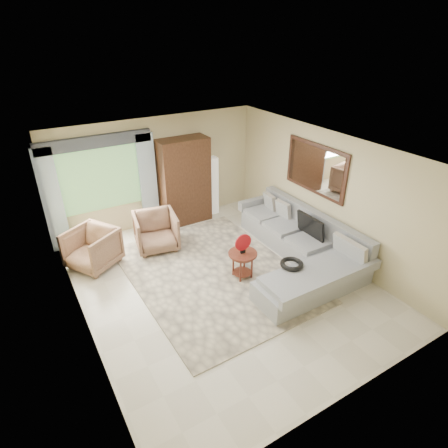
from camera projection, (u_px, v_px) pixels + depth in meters
ground at (222, 282)px, 7.22m from camera, size 6.00×6.00×0.00m
area_rug at (213, 273)px, 7.46m from camera, size 3.07×4.05×0.02m
sectional_sofa at (300, 249)px, 7.75m from camera, size 2.30×3.46×0.90m
tv_screen at (310, 226)px, 7.71m from camera, size 0.14×0.74×0.48m
garden_hose at (292, 264)px, 6.80m from camera, size 0.43×0.43×0.09m
coffee_table at (242, 264)px, 7.24m from camera, size 0.56×0.56×0.56m
red_disc at (243, 242)px, 7.01m from camera, size 0.34×0.04×0.34m
armchair_left at (92, 249)px, 7.53m from camera, size 1.22×1.22×0.82m
armchair_right at (156, 231)px, 8.15m from camera, size 1.03×1.05×0.82m
potted_plant at (75, 237)px, 8.20m from camera, size 0.64×0.60×0.56m
armoire at (184, 181)px, 9.03m from camera, size 1.20×0.55×2.10m
floor_lamp at (212, 186)px, 9.58m from camera, size 0.24×0.24×1.50m
window at (100, 179)px, 8.19m from camera, size 1.80×0.04×1.40m
curtain_left at (52, 201)px, 7.77m from camera, size 0.40×0.08×2.30m
curtain_right at (148, 182)px, 8.72m from camera, size 0.40×0.08×2.30m
valance at (95, 142)px, 7.74m from camera, size 2.40×0.12×0.26m
wall_mirror at (315, 169)px, 7.77m from camera, size 0.05×1.70×1.05m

